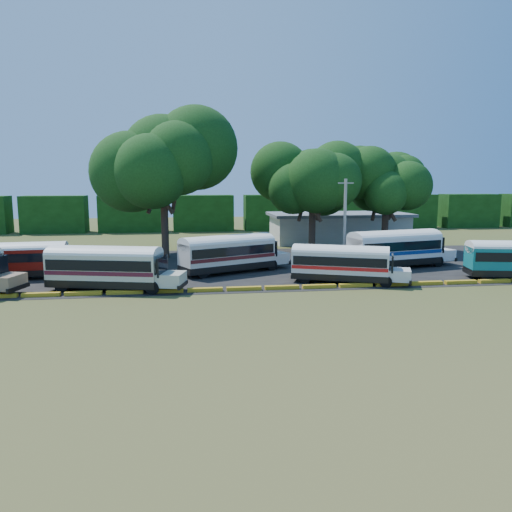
{
  "coord_description": "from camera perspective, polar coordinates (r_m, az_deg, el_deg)",
  "views": [
    {
      "loc": [
        -2.77,
        -36.58,
        8.47
      ],
      "look_at": [
        3.14,
        6.0,
        1.93
      ],
      "focal_mm": 35.0,
      "sensor_mm": 36.0,
      "label": 1
    }
  ],
  "objects": [
    {
      "name": "terminal_building",
      "position": [
        70.04,
        9.4,
        3.27
      ],
      "size": [
        19.0,
        9.0,
        4.0
      ],
      "color": "beige",
      "rests_on": "ground"
    },
    {
      "name": "tree_east",
      "position": [
        61.84,
        14.72,
        8.27
      ],
      "size": [
        8.81,
        8.81,
        11.64
      ],
      "color": "#38251C",
      "rests_on": "ground"
    },
    {
      "name": "bus_white_red",
      "position": [
        41.91,
        9.89,
        -0.65
      ],
      "size": [
        9.79,
        5.81,
        3.16
      ],
      "rotation": [
        0.0,
        0.0,
        -0.39
      ],
      "color": "black",
      "rests_on": "ground"
    },
    {
      "name": "tree_center",
      "position": [
        58.66,
        6.52,
        8.62
      ],
      "size": [
        9.67,
        9.67,
        12.08
      ],
      "color": "#38251C",
      "rests_on": "ground"
    },
    {
      "name": "bus_white_blue",
      "position": [
        50.3,
        15.77,
        1.04
      ],
      "size": [
        11.59,
        5.39,
        3.7
      ],
      "rotation": [
        0.0,
        0.0,
        0.24
      ],
      "color": "black",
      "rests_on": "ground"
    },
    {
      "name": "ground",
      "position": [
        37.65,
        -3.49,
        -4.36
      ],
      "size": [
        160.0,
        160.0,
        0.0
      ],
      "primitive_type": "plane",
      "color": "#324617",
      "rests_on": "ground"
    },
    {
      "name": "asphalt_strip",
      "position": [
        49.45,
        -3.41,
        -1.21
      ],
      "size": [
        64.0,
        24.0,
        0.02
      ],
      "primitive_type": "cube",
      "color": "black",
      "rests_on": "ground"
    },
    {
      "name": "bus_red",
      "position": [
        47.57,
        -25.22,
        -0.2
      ],
      "size": [
        9.87,
        3.1,
        3.19
      ],
      "rotation": [
        0.0,
        0.0,
        0.07
      ],
      "color": "black",
      "rests_on": "ground"
    },
    {
      "name": "curb",
      "position": [
        38.59,
        -3.61,
        -3.81
      ],
      "size": [
        53.7,
        0.45,
        0.3
      ],
      "color": "gold",
      "rests_on": "ground"
    },
    {
      "name": "treeline_backdrop",
      "position": [
        84.8,
        -6.04,
        4.91
      ],
      "size": [
        130.0,
        4.0,
        6.0
      ],
      "color": "#13330E",
      "rests_on": "ground"
    },
    {
      "name": "bus_cream_west",
      "position": [
        40.15,
        -16.58,
        -1.04
      ],
      "size": [
        10.87,
        5.15,
        3.47
      ],
      "rotation": [
        0.0,
        0.0,
        -0.25
      ],
      "color": "black",
      "rests_on": "ground"
    },
    {
      "name": "bus_cream_east",
      "position": [
        45.8,
        -3.04,
        0.52
      ],
      "size": [
        10.86,
        6.89,
        3.53
      ],
      "rotation": [
        0.0,
        0.0,
        0.43
      ],
      "color": "black",
      "rests_on": "ground"
    },
    {
      "name": "tree_west",
      "position": [
        55.35,
        -10.58,
        11.05
      ],
      "size": [
        12.19,
        12.19,
        15.42
      ],
      "color": "#38251C",
      "rests_on": "ground"
    },
    {
      "name": "utility_pole",
      "position": [
        51.35,
        10.11,
        4.0
      ],
      "size": [
        1.6,
        0.3,
        8.62
      ],
      "color": "gray",
      "rests_on": "ground"
    }
  ]
}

